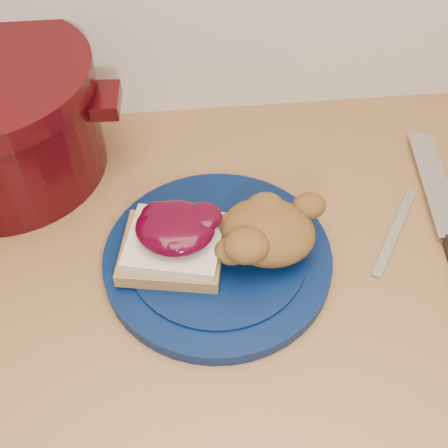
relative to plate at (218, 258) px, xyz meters
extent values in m
cube|color=beige|center=(0.03, 0.01, -0.48)|extent=(4.00, 0.60, 0.86)
cylinder|color=#04133A|center=(0.00, 0.00, 0.00)|extent=(0.35, 0.35, 0.02)
cube|color=olive|center=(-0.05, 0.00, 0.02)|extent=(0.14, 0.12, 0.02)
cube|color=beige|center=(-0.05, 0.00, 0.04)|extent=(0.13, 0.12, 0.01)
ellipsoid|color=#330111|center=(-0.05, 0.00, 0.06)|extent=(0.11, 0.11, 0.03)
ellipsoid|color=brown|center=(0.06, 0.00, 0.04)|extent=(0.14, 0.13, 0.06)
cube|color=silver|center=(0.31, 0.10, 0.00)|extent=(0.06, 0.21, 0.00)
cube|color=silver|center=(0.23, 0.02, -0.01)|extent=(0.10, 0.14, 0.00)
cube|color=#310408|center=(-0.13, 0.20, 0.10)|extent=(0.04, 0.06, 0.02)
camera|label=1|loc=(-0.04, -0.42, 0.55)|focal=45.00mm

